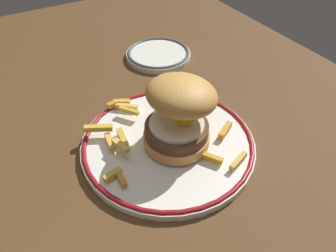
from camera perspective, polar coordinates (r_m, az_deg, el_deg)
The scene contains 5 objects.
ground_plane at distance 54.92cm, azimuth 3.62°, elevation -6.38°, with size 146.41×89.03×4.00cm, color #55371D.
dinner_plate at distance 53.98cm, azimuth 0.00°, elevation -2.98°, with size 28.71×28.71×1.60cm.
burger at distance 49.67cm, azimuth 2.06°, elevation 2.65°, with size 13.29×13.80×12.11cm.
fries_pile at distance 53.98cm, azimuth -4.03°, elevation -0.87°, with size 24.40×23.57×2.62cm.
side_plate at distance 77.79cm, azimuth -1.70°, elevation 12.52°, with size 15.02×15.02×1.60cm.
Camera 1 is at (29.84, -21.35, 38.86)cm, focal length 34.67 mm.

